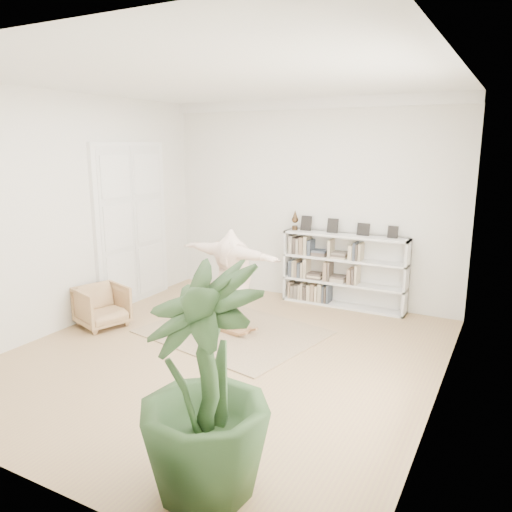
{
  "coord_description": "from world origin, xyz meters",
  "views": [
    {
      "loc": [
        3.38,
        -5.41,
        2.84
      ],
      "look_at": [
        0.28,
        0.4,
        1.35
      ],
      "focal_mm": 35.0,
      "sensor_mm": 36.0,
      "label": 1
    }
  ],
  "objects": [
    {
      "name": "person",
      "position": [
        -0.32,
        0.79,
        0.89
      ],
      "size": [
        1.93,
        0.87,
        1.52
      ],
      "primitive_type": "imported",
      "rotation": [
        0.0,
        0.0,
        2.94
      ],
      "color": "beige",
      "rests_on": "rocker_board"
    },
    {
      "name": "rug",
      "position": [
        -0.32,
        0.79,
        0.01
      ],
      "size": [
        2.84,
        2.45,
        0.02
      ],
      "primitive_type": "cube",
      "rotation": [
        0.0,
        0.0,
        -0.2
      ],
      "color": "tan",
      "rests_on": "floor"
    },
    {
      "name": "bookshelf",
      "position": [
        0.74,
        2.82,
        0.64
      ],
      "size": [
        2.2,
        0.35,
        1.64
      ],
      "color": "silver",
      "rests_on": "floor"
    },
    {
      "name": "doors",
      "position": [
        -2.7,
        1.3,
        1.4
      ],
      "size": [
        0.09,
        1.78,
        2.92
      ],
      "color": "white",
      "rests_on": "floor"
    },
    {
      "name": "rocker_board",
      "position": [
        -0.32,
        0.79,
        0.07
      ],
      "size": [
        0.57,
        0.41,
        0.11
      ],
      "rotation": [
        0.0,
        0.0,
        -0.2
      ],
      "color": "#9B673E",
      "rests_on": "rug"
    },
    {
      "name": "houseplant",
      "position": [
        1.3,
        -2.39,
        0.97
      ],
      "size": [
        1.42,
        1.42,
        1.94
      ],
      "primitive_type": "imported",
      "rotation": [
        0.0,
        0.0,
        -0.39
      ],
      "color": "#2B4924",
      "rests_on": "floor"
    },
    {
      "name": "armchair",
      "position": [
        -2.3,
        0.07,
        0.33
      ],
      "size": [
        0.89,
        0.88,
        0.65
      ],
      "primitive_type": "imported",
      "rotation": [
        0.0,
        0.0,
        1.26
      ],
      "color": "tan",
      "rests_on": "floor"
    },
    {
      "name": "room_shell",
      "position": [
        0.0,
        2.94,
        3.51
      ],
      "size": [
        6.0,
        6.0,
        6.0
      ],
      "color": "silver",
      "rests_on": "floor"
    },
    {
      "name": "floor",
      "position": [
        0.0,
        0.0,
        0.0
      ],
      "size": [
        6.0,
        6.0,
        0.0
      ],
      "primitive_type": "plane",
      "color": "tan",
      "rests_on": "ground"
    }
  ]
}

